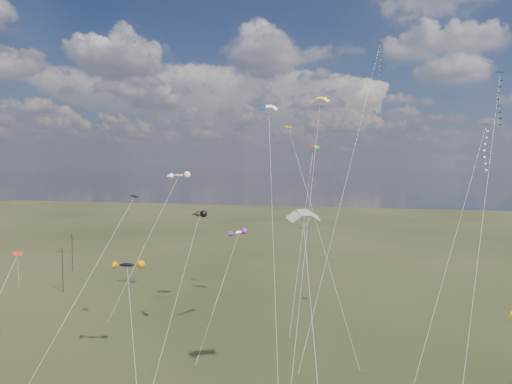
% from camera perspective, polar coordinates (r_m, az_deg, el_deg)
% --- Properties ---
extents(utility_pole_near, '(1.40, 0.20, 8.00)m').
position_cam_1_polar(utility_pole_near, '(88.35, -23.02, -8.86)').
color(utility_pole_near, black).
rests_on(utility_pole_near, ground).
extents(utility_pole_far, '(1.40, 0.20, 8.00)m').
position_cam_1_polar(utility_pole_far, '(104.07, -21.97, -6.97)').
color(utility_pole_far, black).
rests_on(utility_pole_far, ground).
extents(diamond_black_high, '(9.61, 26.42, 33.38)m').
position_cam_1_polar(diamond_black_high, '(58.89, 27.97, 8.70)').
color(diamond_black_high, black).
rests_on(diamond_black_high, ground).
extents(diamond_navy_tall, '(9.34, 28.99, 41.82)m').
position_cam_1_polar(diamond_navy_tall, '(74.22, 14.66, 13.74)').
color(diamond_navy_tall, '#0A1454').
rests_on(diamond_navy_tall, ground).
extents(diamond_black_mid, '(5.05, 15.05, 18.70)m').
position_cam_1_polar(diamond_black_mid, '(57.22, -17.69, -5.50)').
color(diamond_black_mid, black).
rests_on(diamond_black_mid, ground).
extents(diamond_red_low, '(1.28, 9.94, 12.48)m').
position_cam_1_polar(diamond_red_low, '(59.96, -27.81, -9.14)').
color(diamond_red_low, red).
rests_on(diamond_red_low, ground).
extents(diamond_navy_right, '(10.52, 18.09, 27.30)m').
position_cam_1_polar(diamond_navy_right, '(57.59, 26.40, 3.55)').
color(diamond_navy_right, '#0F1A46').
rests_on(diamond_navy_right, ground).
extents(diamond_orange_center, '(11.85, 19.70, 28.41)m').
position_cam_1_polar(diamond_orange_center, '(63.21, 6.22, 0.72)').
color(diamond_orange_center, orange).
rests_on(diamond_orange_center, ground).
extents(parafoil_yellow, '(2.74, 19.95, 32.11)m').
position_cam_1_polar(parafoil_yellow, '(63.07, 7.98, 11.43)').
color(parafoil_yellow, '#FBFC04').
rests_on(parafoil_yellow, ground).
extents(parafoil_blue_white, '(6.71, 21.77, 30.68)m').
position_cam_1_polar(parafoil_blue_white, '(59.73, 1.62, 10.51)').
color(parafoil_blue_white, '#0D3BC7').
rests_on(parafoil_blue_white, ground).
extents(parafoil_striped, '(5.48, 16.17, 19.00)m').
position_cam_1_polar(parafoil_striped, '(41.63, 6.04, -2.61)').
color(parafoil_striped, gold).
rests_on(parafoil_striped, ground).
extents(parafoil_tricolor, '(2.37, 15.44, 25.97)m').
position_cam_1_polar(parafoil_tricolor, '(71.99, 7.09, 5.61)').
color(parafoil_tricolor, '#CB9506').
rests_on(parafoil_tricolor, ground).
extents(novelty_black_orange, '(5.55, 6.00, 11.79)m').
position_cam_1_polar(novelty_black_orange, '(53.97, -15.81, -8.79)').
color(novelty_black_orange, black).
rests_on(novelty_black_orange, ground).
extents(novelty_orange_black, '(2.48, 13.25, 16.90)m').
position_cam_1_polar(novelty_orange_black, '(57.59, -7.10, -2.82)').
color(novelty_orange_black, '#D94916').
rests_on(novelty_orange_black, ground).
extents(novelty_white_purple, '(3.13, 11.72, 14.17)m').
position_cam_1_polar(novelty_white_purple, '(59.65, -2.19, -5.09)').
color(novelty_white_purple, white).
rests_on(novelty_white_purple, ground).
extents(novelty_redwhite_stripe, '(8.01, 12.14, 21.40)m').
position_cam_1_polar(novelty_redwhite_stripe, '(73.78, -9.73, 2.01)').
color(novelty_redwhite_stripe, red).
rests_on(novelty_redwhite_stripe, ground).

